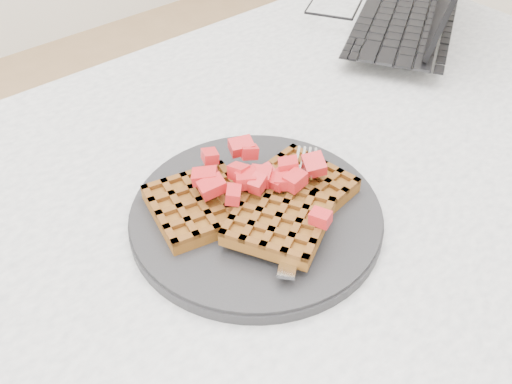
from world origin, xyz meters
TOP-DOWN VIEW (x-y plane):
  - table at (0.00, 0.00)m, footprint 1.20×0.80m
  - plate at (-0.04, 0.00)m, footprint 0.26×0.26m
  - waffles at (-0.04, 0.00)m, footprint 0.20×0.19m
  - strawberry_pile at (-0.04, 0.00)m, footprint 0.15×0.15m
  - fork at (-0.01, -0.03)m, footprint 0.15×0.13m
  - laptop at (0.41, 0.21)m, footprint 0.42×0.40m

SIDE VIEW (x-z plane):
  - table at x=0.00m, z-range 0.26..1.01m
  - plate at x=-0.04m, z-range 0.75..0.77m
  - fork at x=-0.01m, z-range 0.77..0.78m
  - waffles at x=-0.04m, z-range 0.76..0.79m
  - laptop at x=0.41m, z-range 0.67..0.91m
  - strawberry_pile at x=-0.04m, z-range 0.79..0.82m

